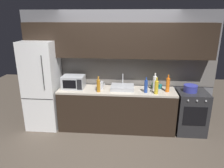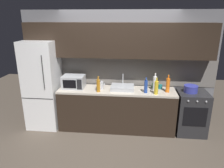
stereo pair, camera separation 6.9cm
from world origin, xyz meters
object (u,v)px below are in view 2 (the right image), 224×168
at_px(mug_teal, 160,87).
at_px(mug_green, 153,86).
at_px(wine_bottle_blue, 146,87).
at_px(wine_bottle_yellow, 156,87).
at_px(microwave, 74,82).
at_px(oven_range, 191,112).
at_px(kettle, 100,85).
at_px(wine_bottle_amber, 98,86).
at_px(wine_bottle_white, 155,83).
at_px(cooking_pot, 191,89).
at_px(refrigerator, 43,85).
at_px(wine_bottle_orange, 168,85).

distance_m(mug_teal, mug_green, 0.14).
distance_m(wine_bottle_blue, mug_teal, 0.43).
bearing_deg(wine_bottle_blue, wine_bottle_yellow, -17.82).
height_order(microwave, mug_green, microwave).
height_order(oven_range, kettle, kettle).
distance_m(microwave, wine_bottle_amber, 0.60).
relative_size(wine_bottle_white, wine_bottle_amber, 1.13).
bearing_deg(cooking_pot, wine_bottle_blue, -172.05).
relative_size(wine_bottle_amber, mug_teal, 3.64).
distance_m(kettle, wine_bottle_amber, 0.18).
distance_m(refrigerator, kettle, 1.25).
xyz_separation_m(mug_teal, mug_green, (-0.14, 0.05, 0.01)).
bearing_deg(refrigerator, wine_bottle_white, 0.74).
relative_size(wine_bottle_yellow, mug_teal, 3.75).
height_order(oven_range, wine_bottle_yellow, wine_bottle_yellow).
xyz_separation_m(oven_range, wine_bottle_blue, (-0.97, -0.13, 0.58)).
xyz_separation_m(wine_bottle_yellow, cooking_pot, (0.71, 0.19, -0.07)).
xyz_separation_m(wine_bottle_white, wine_bottle_orange, (0.25, -0.08, -0.00)).
bearing_deg(wine_bottle_amber, mug_teal, 14.25).
bearing_deg(wine_bottle_white, wine_bottle_yellow, -87.44).
height_order(wine_bottle_amber, mug_green, wine_bottle_amber).
bearing_deg(refrigerator, mug_green, 4.74).
bearing_deg(mug_green, wine_bottle_yellow, -87.47).
height_order(wine_bottle_orange, mug_teal, wine_bottle_orange).
bearing_deg(microwave, kettle, -1.51).
bearing_deg(wine_bottle_amber, microwave, 161.19).
xyz_separation_m(refrigerator, wine_bottle_orange, (2.64, -0.05, 0.10)).
height_order(wine_bottle_amber, wine_bottle_blue, wine_bottle_amber).
relative_size(oven_range, mug_green, 8.98).
xyz_separation_m(oven_range, wine_bottle_yellow, (-0.77, -0.19, 0.59)).
distance_m(wine_bottle_yellow, wine_bottle_amber, 1.15).
bearing_deg(oven_range, wine_bottle_blue, -172.61).
bearing_deg(mug_teal, refrigerator, -176.61).
distance_m(wine_bottle_yellow, wine_bottle_blue, 0.21).
xyz_separation_m(wine_bottle_yellow, wine_bottle_amber, (-1.15, 0.02, -0.01)).
bearing_deg(kettle, cooking_pot, -0.10).
bearing_deg(wine_bottle_amber, wine_bottle_orange, 5.13).
height_order(oven_range, cooking_pot, cooking_pot).
bearing_deg(cooking_pot, mug_green, 164.83).
height_order(wine_bottle_blue, mug_teal, wine_bottle_blue).
height_order(refrigerator, wine_bottle_amber, refrigerator).
relative_size(oven_range, mug_teal, 10.11).
distance_m(microwave, wine_bottle_white, 1.71).
height_order(refrigerator, mug_green, refrigerator).
relative_size(refrigerator, wine_bottle_yellow, 5.68).
relative_size(wine_bottle_yellow, wine_bottle_blue, 1.05).
height_order(kettle, wine_bottle_amber, wine_bottle_amber).
bearing_deg(wine_bottle_yellow, kettle, 170.39).
bearing_deg(wine_bottle_yellow, mug_teal, 70.74).
height_order(kettle, wine_bottle_yellow, wine_bottle_yellow).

